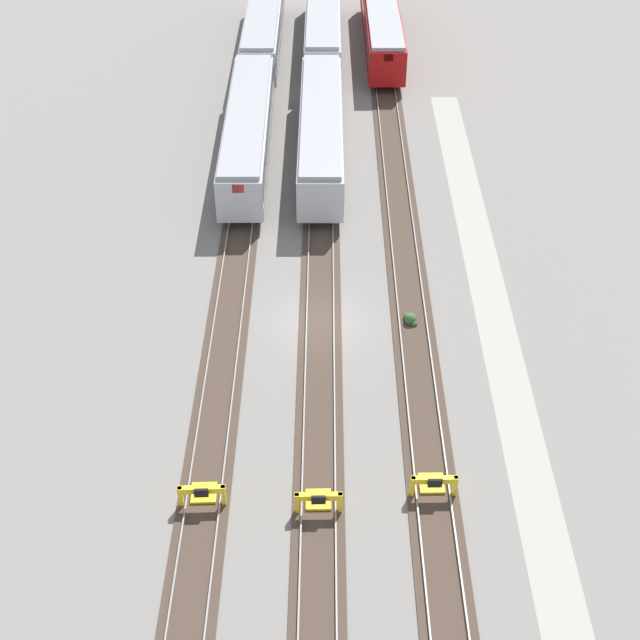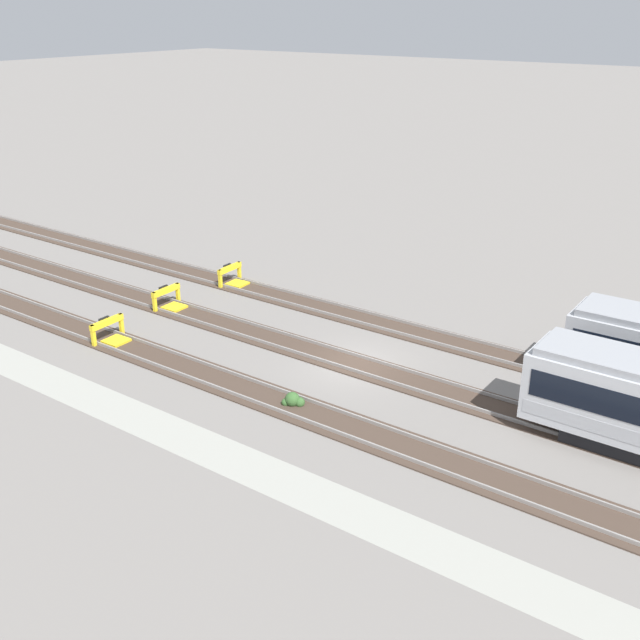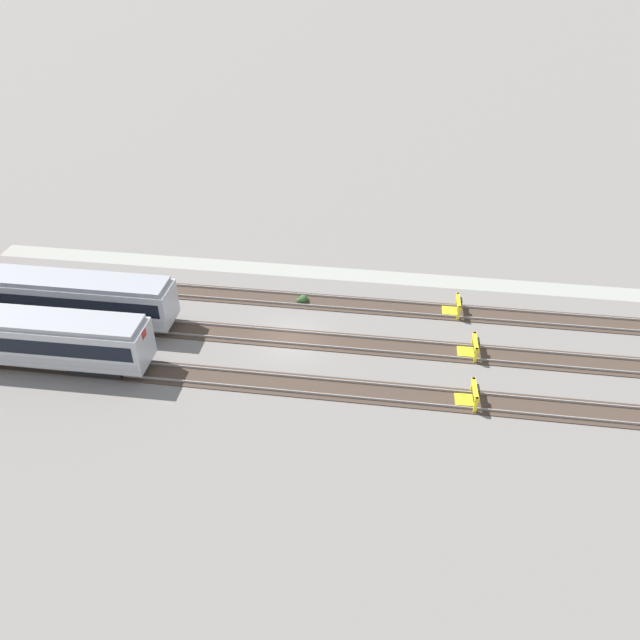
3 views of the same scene
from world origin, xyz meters
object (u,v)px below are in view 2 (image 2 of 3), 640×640
Objects in this scene: bumper_stop_near_inner_track at (170,299)px; bumper_stop_middle_track at (233,277)px; weed_clump at (293,400)px; bumper_stop_nearest_track at (111,332)px.

bumper_stop_near_inner_track and bumper_stop_middle_track have the same top height.
weed_clump is (12.29, -4.76, -0.27)m from bumper_stop_near_inner_track.
bumper_stop_nearest_track is 11.37m from weed_clump.
bumper_stop_nearest_track reaches higher than weed_clump.
bumper_stop_near_inner_track is at bearing 100.66° from bumper_stop_nearest_track.
bumper_stop_near_inner_track is 13.18m from weed_clump.
bumper_stop_nearest_track is at bearing -179.32° from weed_clump.
bumper_stop_middle_track reaches higher than weed_clump.
bumper_stop_nearest_track is 1.00× the size of bumper_stop_middle_track.
bumper_stop_near_inner_track is 2.18× the size of weed_clump.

